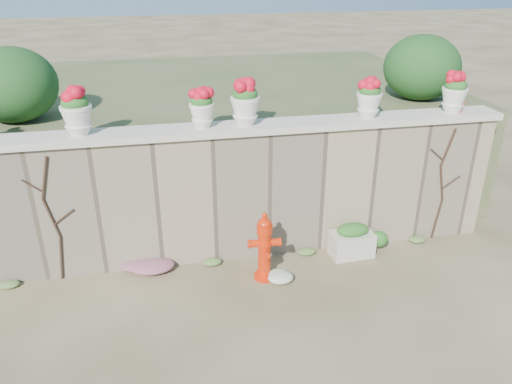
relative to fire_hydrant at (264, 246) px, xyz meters
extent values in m
plane|color=#4E3D27|center=(-0.20, -1.01, -0.53)|extent=(80.00, 80.00, 0.00)
cube|color=#8D7A5E|center=(-0.20, 0.79, 0.47)|extent=(8.00, 0.40, 2.00)
cube|color=beige|center=(-0.20, 0.79, 1.52)|extent=(8.10, 0.52, 0.10)
cube|color=#384C23|center=(-0.20, 3.99, 0.47)|extent=(9.00, 6.00, 2.00)
ellipsoid|color=#143814|center=(-3.40, 1.99, 2.02)|extent=(1.30, 1.30, 1.10)
ellipsoid|color=#143814|center=(3.20, 1.99, 2.02)|extent=(1.30, 1.30, 1.10)
cylinder|color=black|center=(-2.86, 0.57, -0.18)|extent=(0.12, 0.04, 0.70)
cylinder|color=black|center=(-2.89, 0.57, 0.47)|extent=(0.17, 0.04, 0.61)
cylinder|color=black|center=(-2.88, 0.57, 1.07)|extent=(0.18, 0.04, 0.61)
cylinder|color=black|center=(-2.72, 0.57, 0.47)|extent=(0.30, 0.02, 0.22)
cylinder|color=black|center=(-3.05, 0.57, 0.97)|extent=(0.25, 0.02, 0.21)
cylinder|color=black|center=(3.04, 0.57, -0.18)|extent=(0.12, 0.04, 0.70)
cylinder|color=black|center=(3.01, 0.57, 0.47)|extent=(0.17, 0.04, 0.61)
cylinder|color=black|center=(3.02, 0.57, 1.07)|extent=(0.18, 0.04, 0.61)
cylinder|color=black|center=(3.18, 0.57, 0.47)|extent=(0.30, 0.02, 0.22)
cylinder|color=black|center=(2.85, 0.57, 0.97)|extent=(0.25, 0.02, 0.21)
cylinder|color=red|center=(0.00, 0.00, -0.51)|extent=(0.30, 0.30, 0.05)
cylinder|color=red|center=(0.00, 0.00, -0.11)|extent=(0.18, 0.18, 0.66)
cylinder|color=red|center=(0.00, 0.00, 0.06)|extent=(0.23, 0.23, 0.04)
cylinder|color=red|center=(0.00, 0.00, 0.28)|extent=(0.23, 0.23, 0.13)
ellipsoid|color=red|center=(0.00, 0.00, 0.39)|extent=(0.20, 0.20, 0.15)
cylinder|color=red|center=(0.00, 0.00, 0.47)|extent=(0.08, 0.08, 0.11)
cylinder|color=red|center=(-0.15, 0.01, 0.06)|extent=(0.16, 0.12, 0.11)
cylinder|color=red|center=(0.15, -0.01, 0.06)|extent=(0.16, 0.12, 0.11)
cylinder|color=red|center=(-0.01, -0.12, -0.05)|extent=(0.10, 0.11, 0.10)
cube|color=beige|center=(1.47, 0.34, -0.34)|extent=(0.68, 0.42, 0.38)
ellipsoid|color=#1E5119|center=(1.47, 0.34, -0.08)|extent=(0.52, 0.34, 0.20)
ellipsoid|color=#1E5119|center=(1.95, 0.30, -0.28)|extent=(0.53, 0.48, 0.50)
ellipsoid|color=#B8247A|center=(-1.74, 0.50, -0.42)|extent=(0.82, 0.55, 0.22)
ellipsoid|color=white|center=(0.27, -0.12, -0.44)|extent=(0.52, 0.42, 0.19)
ellipsoid|color=#1E5119|center=(-2.38, 0.79, 2.01)|extent=(0.35, 0.35, 0.21)
ellipsoid|color=red|center=(-2.38, 0.79, 2.10)|extent=(0.31, 0.31, 0.22)
ellipsoid|color=#1E5119|center=(-0.73, 0.79, 1.94)|extent=(0.30, 0.30, 0.18)
ellipsoid|color=red|center=(-0.73, 0.79, 2.02)|extent=(0.26, 0.26, 0.19)
ellipsoid|color=#1E5119|center=(-0.12, 0.79, 2.01)|extent=(0.36, 0.36, 0.21)
ellipsoid|color=red|center=(-0.12, 0.79, 2.10)|extent=(0.31, 0.31, 0.22)
ellipsoid|color=#1E5119|center=(1.74, 0.79, 1.97)|extent=(0.32, 0.32, 0.19)
ellipsoid|color=red|center=(1.74, 0.79, 2.05)|extent=(0.28, 0.28, 0.20)
ellipsoid|color=#1E5119|center=(3.12, 0.79, 1.98)|extent=(0.33, 0.33, 0.20)
ellipsoid|color=red|center=(3.12, 0.79, 2.06)|extent=(0.29, 0.29, 0.21)
ellipsoid|color=#1E5119|center=(3.18, 0.79, 1.78)|extent=(0.20, 0.20, 0.14)
camera|label=1|loc=(-1.33, -5.95, 3.70)|focal=35.00mm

